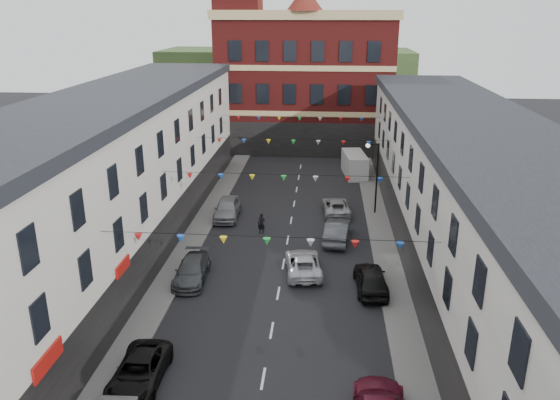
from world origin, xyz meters
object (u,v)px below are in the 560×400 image
(pedestrian, at_px, (261,224))
(car_right_f, at_px, (336,206))
(street_lamp, at_px, (374,169))
(white_van, at_px, (354,164))
(car_left_d, at_px, (192,271))
(car_left_e, at_px, (227,208))
(car_right_d, at_px, (371,279))
(car_right_e, at_px, (337,231))
(moving_car, at_px, (303,263))
(car_left_c, at_px, (139,372))

(pedestrian, bearing_deg, car_right_f, 53.76)
(street_lamp, relative_size, white_van, 1.17)
(car_left_d, relative_size, car_left_e, 0.97)
(car_right_d, xyz_separation_m, car_right_f, (-1.90, 13.02, -0.12))
(car_right_d, xyz_separation_m, car_right_e, (-1.90, 7.36, 0.01))
(car_left_e, xyz_separation_m, moving_car, (6.57, -9.33, -0.15))
(car_left_e, distance_m, white_van, 16.97)
(car_right_e, xyz_separation_m, white_van, (2.00, 17.07, 0.36))
(moving_car, xyz_separation_m, white_van, (4.24, 22.41, 0.48))
(car_right_d, height_order, moving_car, car_right_d)
(car_right_d, bearing_deg, moving_car, -29.11)
(car_left_c, relative_size, car_left_e, 0.97)
(car_left_c, relative_size, car_right_d, 1.02)
(white_van, height_order, pedestrian, white_van)
(car_left_c, distance_m, white_van, 35.83)
(car_left_e, bearing_deg, car_right_f, 8.28)
(car_left_c, relative_size, car_right_f, 0.99)
(car_right_f, bearing_deg, white_van, -104.77)
(car_left_e, distance_m, car_right_d, 15.61)
(car_right_f, bearing_deg, pedestrian, 35.14)
(moving_car, bearing_deg, car_left_e, -61.98)
(pedestrian, bearing_deg, car_left_e, 149.53)
(street_lamp, distance_m, moving_car, 12.71)
(car_right_d, relative_size, white_van, 0.87)
(street_lamp, distance_m, car_right_d, 13.57)
(car_left_c, distance_m, car_left_e, 20.99)
(car_right_e, bearing_deg, pedestrian, -2.64)
(car_left_d, bearing_deg, car_left_c, -92.39)
(car_left_e, xyz_separation_m, car_right_e, (8.81, -3.99, -0.03))
(car_right_f, distance_m, white_van, 11.60)
(street_lamp, bearing_deg, car_left_e, -171.28)
(street_lamp, height_order, car_right_f, street_lamp)
(car_left_c, distance_m, moving_car, 13.53)
(car_right_d, relative_size, car_right_e, 0.95)
(car_right_d, distance_m, car_right_f, 13.16)
(moving_car, distance_m, pedestrian, 7.13)
(street_lamp, bearing_deg, car_right_d, -94.56)
(car_left_e, xyz_separation_m, car_right_f, (8.81, 1.67, -0.16))
(car_right_e, height_order, white_van, white_van)
(car_left_c, distance_m, car_right_f, 24.42)
(moving_car, bearing_deg, white_van, -107.84)
(white_van, bearing_deg, moving_car, -107.81)
(car_left_c, height_order, car_right_e, car_right_e)
(white_van, bearing_deg, street_lamp, -92.28)
(car_left_c, xyz_separation_m, car_right_f, (9.10, 22.66, 0.01))
(car_left_d, height_order, pedestrian, pedestrian)
(street_lamp, xyz_separation_m, car_left_d, (-12.05, -12.77, -3.24))
(street_lamp, height_order, white_van, street_lamp)
(car_right_e, relative_size, car_right_f, 1.02)
(car_left_c, height_order, pedestrian, pedestrian)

